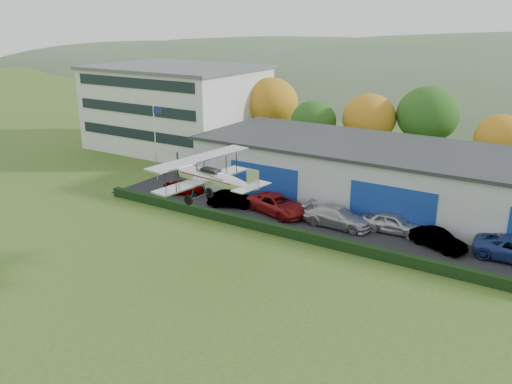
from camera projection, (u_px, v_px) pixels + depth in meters
The scene contains 15 objects.
ground at pixel (158, 345), 27.88m from camera, with size 300.00×300.00×0.00m, color #3C5C1D.
apron at pixel (362, 228), 43.20m from camera, with size 48.00×9.00×0.05m, color black.
hedge at pixel (338, 244), 39.23m from camera, with size 46.00×0.60×0.80m, color black.
hangar at pixel (415, 179), 46.95m from camera, with size 40.60×12.60×5.30m.
office_block at pixel (177, 107), 68.50m from camera, with size 20.60×15.60×10.40m.
flagpole at pixel (156, 136), 54.10m from camera, with size 1.05×0.10×8.00m.
tree_belt at pixel (413, 119), 58.26m from camera, with size 75.70×13.22×10.12m.
distant_hills at pixel (495, 128), 146.52m from camera, with size 430.00×196.00×56.00m.
car_0 at pixel (184, 187), 51.10m from camera, with size 1.57×3.90×1.33m, color gray.
car_1 at pixel (232, 199), 47.69m from camera, with size 1.49×4.27×1.41m, color gray.
car_2 at pixel (278, 204), 46.03m from camera, with size 2.71×5.87×1.63m, color maroon.
car_3 at pixel (337, 217), 43.19m from camera, with size 2.30×5.66×1.64m, color silver.
car_4 at pixel (393, 223), 41.98m from camera, with size 1.89×4.70×1.60m, color silver.
car_5 at pixel (438, 239), 39.14m from camera, with size 1.46×4.19×1.38m, color gray.
biplane at pixel (212, 176), 34.03m from camera, with size 7.13×8.18×3.05m.
Camera 1 is at (17.14, -17.47, 16.41)m, focal length 37.36 mm.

